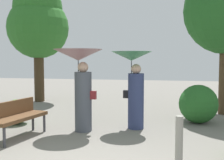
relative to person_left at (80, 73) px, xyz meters
name	(u,v)px	position (x,y,z in m)	size (l,w,h in m)	color
person_left	(80,73)	(0.00, 0.00, 0.00)	(1.20, 1.20, 2.02)	#474C56
person_right	(134,78)	(1.25, 0.52, -0.13)	(1.03, 1.03, 1.97)	navy
park_bench	(17,115)	(-1.22, -0.89, -0.92)	(0.75, 1.56, 0.83)	#38383D
tree_near_left	(38,22)	(-3.24, 4.31, 1.88)	(2.53, 2.53, 4.90)	#42301E
bush_path_left	(198,104)	(2.94, 1.48, -0.90)	(1.07, 1.07, 1.07)	#235B23
bush_path_right	(17,112)	(-1.95, 0.36, -1.10)	(0.68, 0.68, 0.68)	#4C9338
path_marker_post	(179,144)	(2.32, -2.11, -0.99)	(0.12, 0.12, 0.89)	gray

